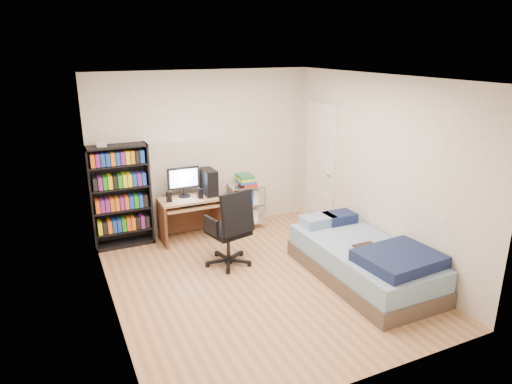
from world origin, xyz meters
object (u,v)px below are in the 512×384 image
computer_desk (194,200)px  office_chair (230,241)px  media_shelf (120,195)px  bed (364,260)px

computer_desk → office_chair: 1.14m
computer_desk → office_chair: bearing=-82.5°
media_shelf → office_chair: 1.79m
bed → media_shelf: bearing=137.6°
media_shelf → bed: bearing=-42.4°
media_shelf → office_chair: size_ratio=1.47×
media_shelf → office_chair: bearing=-46.7°
media_shelf → office_chair: media_shelf is taller
computer_desk → bed: 2.69m
office_chair → bed: (1.38, -1.09, -0.08)m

